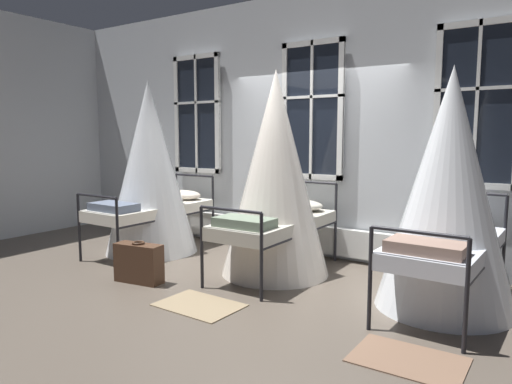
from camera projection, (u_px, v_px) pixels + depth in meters
name	position (u px, v px, depth m)	size (l,w,h in m)	color
ground	(264.00, 276.00, 5.56)	(17.18, 17.18, 0.00)	brown
back_wall_with_windows	(315.00, 126.00, 6.40)	(9.11, 0.10, 3.56)	silver
window_bank	(311.00, 175.00, 6.38)	(4.95, 0.10, 2.82)	black
cot_first	(150.00, 170.00, 6.60)	(1.28, 1.86, 2.40)	black
cot_second	(276.00, 177.00, 5.54)	(1.28, 1.86, 2.40)	black
cot_third	(448.00, 193.00, 4.41)	(1.28, 1.87, 2.29)	black
rug_second	(199.00, 305.00, 4.60)	(0.80, 0.56, 0.01)	#8E7A5B
rug_third	(408.00, 360.00, 3.48)	(0.80, 0.56, 0.01)	brown
suitcase_dark	(139.00, 263.00, 5.30)	(0.58, 0.29, 0.47)	#472D1E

